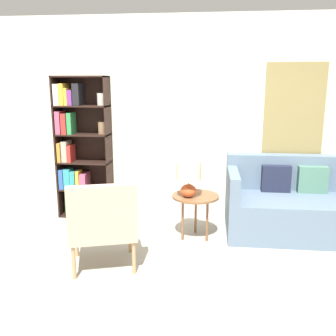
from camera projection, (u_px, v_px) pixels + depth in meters
ground_plane at (149, 290)px, 3.40m from camera, size 14.00×14.00×0.00m
wall_back at (174, 119)px, 5.06m from camera, size 6.40×0.08×2.70m
bookshelf at (78, 149)px, 5.11m from camera, size 0.73×0.30×1.92m
armchair at (103, 221)px, 3.65m from camera, size 0.79×0.73×0.91m
couch at (295, 205)px, 4.64m from camera, size 1.68×0.95×0.93m
side_table at (195, 200)px, 4.44m from camera, size 0.56×0.56×0.54m
table_lamp at (189, 175)px, 4.30m from camera, size 0.30×0.30×0.43m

